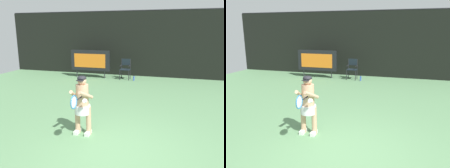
% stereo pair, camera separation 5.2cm
% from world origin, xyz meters
% --- Properties ---
extents(ground, '(18.00, 22.00, 0.03)m').
position_xyz_m(ground, '(0.00, -0.19, -0.01)').
color(ground, '#5C895C').
extents(backdrop_screen, '(18.00, 0.12, 3.66)m').
position_xyz_m(backdrop_screen, '(0.00, 8.50, 1.81)').
color(backdrop_screen, black).
rests_on(backdrop_screen, ground).
extents(scoreboard, '(2.20, 0.21, 1.50)m').
position_xyz_m(scoreboard, '(-3.43, 7.30, 0.95)').
color(scoreboard, black).
rests_on(scoreboard, ground).
extents(umpire_chair, '(0.52, 0.44, 1.08)m').
position_xyz_m(umpire_chair, '(-1.46, 7.40, 0.62)').
color(umpire_chair, black).
rests_on(umpire_chair, ground).
extents(water_bottle, '(0.07, 0.07, 0.27)m').
position_xyz_m(water_bottle, '(-0.95, 7.16, 0.12)').
color(water_bottle, blue).
rests_on(water_bottle, ground).
extents(tennis_player, '(0.54, 0.62, 1.51)m').
position_xyz_m(tennis_player, '(-1.04, 0.71, 0.83)').
color(tennis_player, white).
rests_on(tennis_player, ground).
extents(tennis_racket, '(0.03, 0.60, 0.31)m').
position_xyz_m(tennis_racket, '(-0.98, 0.13, 1.04)').
color(tennis_racket, black).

